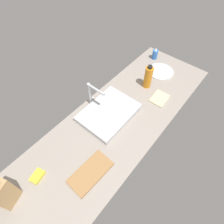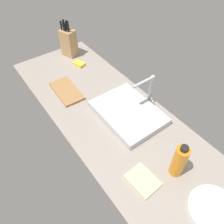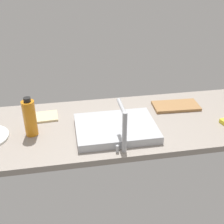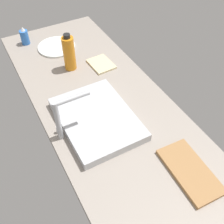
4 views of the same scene
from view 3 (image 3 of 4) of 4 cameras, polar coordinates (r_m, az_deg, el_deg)
countertop_slab at (r=173.95cm, az=0.19°, el=-2.70°), size 198.50×65.60×3.50cm
sink_basin at (r=164.50cm, az=0.89°, el=-3.13°), size 44.64×33.45×4.40cm
faucet at (r=144.62cm, az=2.20°, el=-2.61°), size 5.50×16.94×22.55cm
cutting_board at (r=194.57cm, az=12.30°, el=1.17°), size 29.96×16.20×1.80cm
water_bottle at (r=163.93cm, az=-15.67°, el=-1.07°), size 6.91×6.91×22.49cm
dish_towel at (r=183.14cm, az=-13.04°, el=-0.91°), size 16.81×13.27×1.20cm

